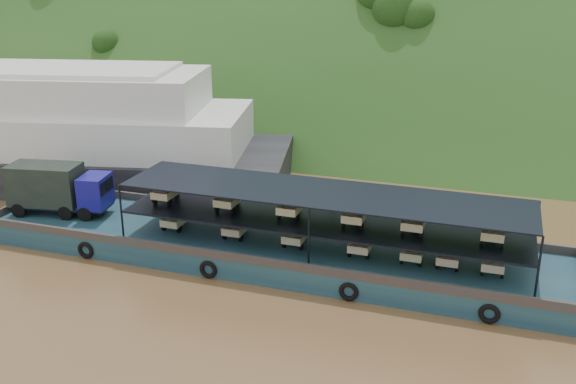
% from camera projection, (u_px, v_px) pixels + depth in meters
% --- Properties ---
extents(ground, '(160.00, 160.00, 0.00)m').
position_uv_depth(ground, '(304.00, 263.00, 37.61)').
color(ground, brown).
rests_on(ground, ground).
extents(hillside, '(140.00, 39.60, 39.60)m').
position_uv_depth(hillside, '(402.00, 125.00, 69.74)').
color(hillside, '#1B3C16').
rests_on(hillside, ground).
extents(cargo_barge, '(35.00, 7.18, 4.54)m').
position_uv_depth(cargo_barge, '(248.00, 238.00, 38.24)').
color(cargo_barge, '#143047').
rests_on(cargo_barge, ground).
extents(passenger_ferry, '(46.15, 20.81, 9.07)m').
position_uv_depth(passenger_ferry, '(11.00, 130.00, 51.70)').
color(passenger_ferry, black).
rests_on(passenger_ferry, ground).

